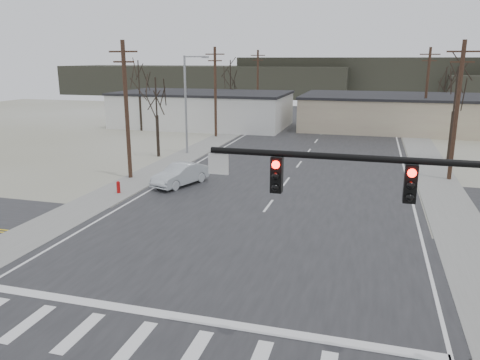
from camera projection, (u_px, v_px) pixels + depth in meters
The scene contains 25 objects.
ground at pixel (230, 259), 20.99m from camera, with size 140.00×140.00×0.00m, color #B8B7B3.
main_road at pixel (289, 179), 34.95m from camera, with size 18.00×110.00×0.05m, color #242426.
cross_road at pixel (230, 258), 20.98m from camera, with size 90.00×10.00×0.04m, color #242426.
sidewalk_left at pixel (183, 157), 42.40m from camera, with size 3.00×90.00×0.06m, color gray.
sidewalk_right at pixel (433, 172), 36.80m from camera, with size 3.00×90.00×0.06m, color gray.
traffic_signal_mast at pixel (452, 222), 11.95m from camera, with size 8.95×0.43×7.20m.
fire_hydrant at pixel (118, 187), 31.02m from camera, with size 0.24×0.24×0.87m.
building_left_far at pixel (203, 109), 61.89m from camera, with size 22.30×12.30×4.50m.
building_right_far at pixel (408, 113), 58.76m from camera, with size 26.30×14.30×4.30m.
upole_left_b at pixel (126, 108), 33.89m from camera, with size 2.20×0.30×10.00m.
upole_left_c at pixel (215, 91), 52.51m from camera, with size 2.20×0.30×10.00m.
upole_left_d at pixel (258, 82), 71.13m from camera, with size 2.20×0.30×10.00m.
upole_right_a at pixel (457, 109), 33.39m from camera, with size 2.20×0.30×10.00m.
upole_right_b at pixel (427, 90), 53.87m from camera, with size 2.20×0.30×10.00m.
streetlight_main at pixel (188, 99), 43.05m from camera, with size 2.40×0.25×9.00m.
tree_left_near at pixel (156, 99), 41.73m from camera, with size 3.30×3.30×7.35m.
tree_right_mid at pixel (456, 92), 40.39m from camera, with size 3.74×3.74×8.33m.
tree_left_far at pixel (230, 76), 65.94m from camera, with size 3.96×3.96×8.82m.
tree_right_far at pixel (445, 82), 64.03m from camera, with size 3.52×3.52×7.84m.
tree_left_mid at pixel (139, 79), 56.88m from camera, with size 3.96×3.96×8.82m.
hill_left at pixel (204, 81), 115.02m from camera, with size 70.00×18.00×7.00m, color #333026.
hill_center at pixel (418, 78), 105.26m from camera, with size 80.00×18.00×9.00m, color #333026.
sedan_crossing at pixel (180, 174), 32.94m from camera, with size 1.61×4.60×1.52m, color silver.
car_far_a at pixel (343, 120), 62.85m from camera, with size 1.83×4.51×1.31m, color black.
car_far_b at pixel (332, 115), 69.52m from camera, with size 1.43×3.57×1.21m, color black.
Camera 1 is at (5.75, -18.55, 8.71)m, focal length 35.00 mm.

